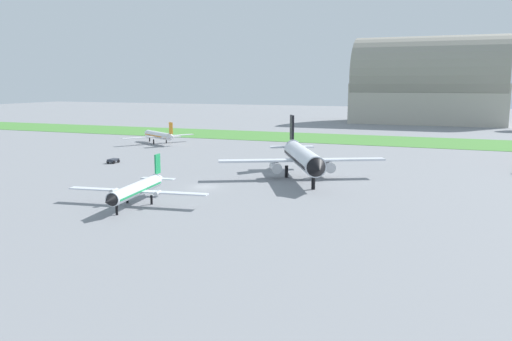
{
  "coord_description": "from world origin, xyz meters",
  "views": [
    {
      "loc": [
        38.72,
        -75.53,
        17.0
      ],
      "look_at": [
        8.37,
        1.74,
        3.0
      ],
      "focal_mm": 36.8,
      "sensor_mm": 36.0,
      "label": 1
    }
  ],
  "objects_px": {
    "baggage_cart_near_gate": "(113,160)",
    "airplane_taxiing_turboprop": "(159,135)",
    "airplane_foreground_turboprop": "(137,189)",
    "airplane_midfield_jet": "(302,157)"
  },
  "relations": [
    {
      "from": "airplane_midfield_jet",
      "to": "baggage_cart_near_gate",
      "type": "bearing_deg",
      "value": -120.25
    },
    {
      "from": "baggage_cart_near_gate",
      "to": "airplane_taxiing_turboprop",
      "type": "bearing_deg",
      "value": -165.22
    },
    {
      "from": "airplane_taxiing_turboprop",
      "to": "baggage_cart_near_gate",
      "type": "bearing_deg",
      "value": 138.73
    },
    {
      "from": "airplane_foreground_turboprop",
      "to": "airplane_taxiing_turboprop",
      "type": "relative_size",
      "value": 1.1
    },
    {
      "from": "airplane_midfield_jet",
      "to": "airplane_foreground_turboprop",
      "type": "bearing_deg",
      "value": -55.96
    },
    {
      "from": "airplane_foreground_turboprop",
      "to": "baggage_cart_near_gate",
      "type": "relative_size",
      "value": 8.48
    },
    {
      "from": "airplane_midfield_jet",
      "to": "baggage_cart_near_gate",
      "type": "relative_size",
      "value": 11.33
    },
    {
      "from": "airplane_taxiing_turboprop",
      "to": "airplane_midfield_jet",
      "type": "relative_size",
      "value": 0.68
    },
    {
      "from": "airplane_foreground_turboprop",
      "to": "airplane_taxiing_turboprop",
      "type": "xyz_separation_m",
      "value": [
        -37.01,
        65.4,
        0.09
      ]
    },
    {
      "from": "airplane_taxiing_turboprop",
      "to": "airplane_midfield_jet",
      "type": "xyz_separation_m",
      "value": [
        52.74,
        -37.2,
        1.45
      ]
    }
  ]
}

